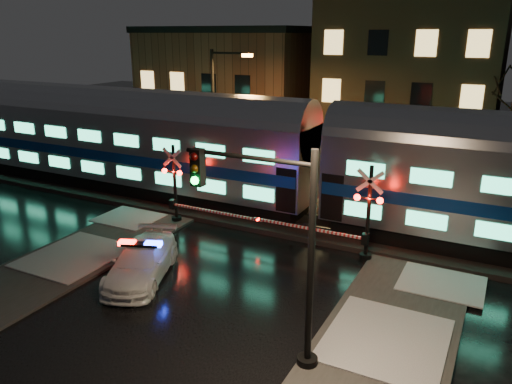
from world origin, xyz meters
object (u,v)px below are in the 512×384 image
(crossing_signal_right, at_px, (359,222))
(streetlight, at_px, (217,109))
(crossing_signal_left, at_px, (180,193))
(traffic_light, at_px, (276,252))
(police_car, at_px, (142,262))

(crossing_signal_right, bearing_deg, streetlight, 148.10)
(crossing_signal_left, xyz_separation_m, traffic_light, (8.63, -7.51, 1.74))
(police_car, bearing_deg, crossing_signal_right, 16.96)
(crossing_signal_left, height_order, streetlight, streetlight)
(police_car, xyz_separation_m, crossing_signal_left, (-1.99, 5.37, 0.93))
(police_car, xyz_separation_m, crossing_signal_right, (6.85, 5.37, 0.99))
(traffic_light, distance_m, streetlight, 17.74)
(police_car, bearing_deg, crossing_signal_left, 89.21)
(crossing_signal_left, xyz_separation_m, streetlight, (-1.92, 6.70, 3.06))
(crossing_signal_right, bearing_deg, police_car, -141.90)
(crossing_signal_right, distance_m, streetlight, 13.02)
(crossing_signal_right, height_order, crossing_signal_left, crossing_signal_right)
(police_car, height_order, crossing_signal_right, crossing_signal_right)
(police_car, xyz_separation_m, streetlight, (-3.91, 12.06, 3.99))
(police_car, bearing_deg, traffic_light, -39.01)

